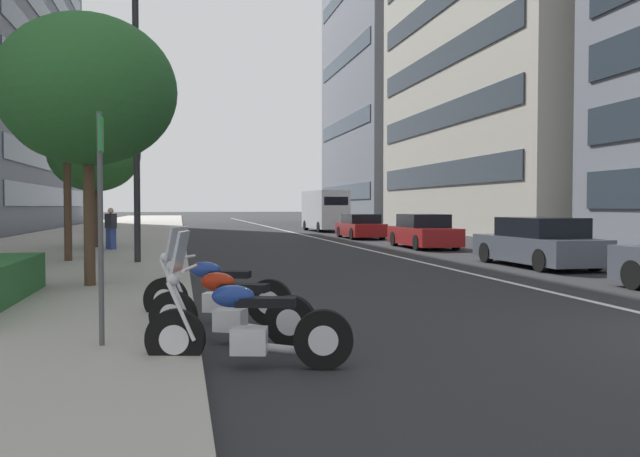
{
  "coord_description": "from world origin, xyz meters",
  "views": [
    {
      "loc": [
        -6.71,
        7.35,
        1.74
      ],
      "look_at": [
        14.14,
        2.84,
        1.01
      ],
      "focal_mm": 36.46,
      "sensor_mm": 36.0,
      "label": 1
    }
  ],
  "objects_px": {
    "motorcycle_second_in_row": "(215,295)",
    "car_approaching_light": "(360,227)",
    "motorcycle_far_end_row": "(227,309)",
    "delivery_van_ahead": "(325,210)",
    "motorcycle_mid_row": "(245,328)",
    "street_lamp_with_banners": "(146,95)",
    "pedestrian_on_plaza": "(111,229)",
    "street_tree_by_lamp_post": "(66,112)",
    "car_far_down_avenue": "(538,244)",
    "car_following_behind": "(423,232)",
    "street_tree_far_plaza": "(88,91)",
    "parking_sign_by_curb": "(101,206)",
    "street_tree_mid_sidewalk": "(94,153)"
  },
  "relations": [
    {
      "from": "motorcycle_second_in_row",
      "to": "car_approaching_light",
      "type": "xyz_separation_m",
      "value": [
        24.22,
        -9.06,
        0.2
      ]
    },
    {
      "from": "motorcycle_far_end_row",
      "to": "delivery_van_ahead",
      "type": "bearing_deg",
      "value": -77.04
    },
    {
      "from": "motorcycle_mid_row",
      "to": "street_lamp_with_banners",
      "type": "distance_m",
      "value": 13.16
    },
    {
      "from": "motorcycle_far_end_row",
      "to": "pedestrian_on_plaza",
      "type": "xyz_separation_m",
      "value": [
        16.9,
        3.08,
        0.47
      ]
    },
    {
      "from": "car_approaching_light",
      "to": "delivery_van_ahead",
      "type": "relative_size",
      "value": 0.71
    },
    {
      "from": "motorcycle_mid_row",
      "to": "pedestrian_on_plaza",
      "type": "height_order",
      "value": "pedestrian_on_plaza"
    },
    {
      "from": "street_tree_by_lamp_post",
      "to": "delivery_van_ahead",
      "type": "bearing_deg",
      "value": -28.46
    },
    {
      "from": "car_far_down_avenue",
      "to": "car_following_behind",
      "type": "xyz_separation_m",
      "value": [
        8.63,
        0.16,
        -0.01
      ]
    },
    {
      "from": "street_lamp_with_banners",
      "to": "street_tree_by_lamp_post",
      "type": "bearing_deg",
      "value": 68.52
    },
    {
      "from": "delivery_van_ahead",
      "to": "street_tree_by_lamp_post",
      "type": "relative_size",
      "value": 1.05
    },
    {
      "from": "car_approaching_light",
      "to": "motorcycle_far_end_row",
      "type": "bearing_deg",
      "value": 160.93
    },
    {
      "from": "street_tree_far_plaza",
      "to": "pedestrian_on_plaza",
      "type": "xyz_separation_m",
      "value": [
        11.44,
        0.73,
        -3.13
      ]
    },
    {
      "from": "motorcycle_second_in_row",
      "to": "car_approaching_light",
      "type": "bearing_deg",
      "value": -89.74
    },
    {
      "from": "motorcycle_mid_row",
      "to": "car_approaching_light",
      "type": "distance_m",
      "value": 28.43
    },
    {
      "from": "parking_sign_by_curb",
      "to": "street_lamp_with_banners",
      "type": "xyz_separation_m",
      "value": [
        11.45,
        0.04,
        3.16
      ]
    },
    {
      "from": "street_lamp_with_banners",
      "to": "street_tree_far_plaza",
      "type": "xyz_separation_m",
      "value": [
        -5.51,
        0.86,
        -0.86
      ]
    },
    {
      "from": "car_far_down_avenue",
      "to": "street_tree_by_lamp_post",
      "type": "xyz_separation_m",
      "value": [
        3.12,
        13.32,
        3.81
      ]
    },
    {
      "from": "street_tree_by_lamp_post",
      "to": "street_tree_mid_sidewalk",
      "type": "relative_size",
      "value": 1.12
    },
    {
      "from": "delivery_van_ahead",
      "to": "street_lamp_with_banners",
      "type": "height_order",
      "value": "street_lamp_with_banners"
    },
    {
      "from": "motorcycle_far_end_row",
      "to": "street_lamp_with_banners",
      "type": "bearing_deg",
      "value": -54.79
    },
    {
      "from": "motorcycle_second_in_row",
      "to": "street_lamp_with_banners",
      "type": "xyz_separation_m",
      "value": [
        9.5,
        1.43,
        4.48
      ]
    },
    {
      "from": "motorcycle_far_end_row",
      "to": "street_tree_mid_sidewalk",
      "type": "bearing_deg",
      "value": -50.75
    },
    {
      "from": "car_approaching_light",
      "to": "parking_sign_by_curb",
      "type": "bearing_deg",
      "value": 158.47
    },
    {
      "from": "delivery_van_ahead",
      "to": "street_tree_far_plaza",
      "type": "distance_m",
      "value": 32.81
    },
    {
      "from": "motorcycle_mid_row",
      "to": "motorcycle_second_in_row",
      "type": "xyz_separation_m",
      "value": [
        2.78,
        0.17,
        -0.01
      ]
    },
    {
      "from": "car_following_behind",
      "to": "car_approaching_light",
      "type": "xyz_separation_m",
      "value": [
        8.31,
        0.4,
        -0.03
      ]
    },
    {
      "from": "car_following_behind",
      "to": "street_tree_mid_sidewalk",
      "type": "height_order",
      "value": "street_tree_mid_sidewalk"
    },
    {
      "from": "delivery_van_ahead",
      "to": "street_lamp_with_banners",
      "type": "bearing_deg",
      "value": 154.54
    },
    {
      "from": "motorcycle_mid_row",
      "to": "street_tree_mid_sidewalk",
      "type": "xyz_separation_m",
      "value": [
        19.46,
        3.89,
        3.34
      ]
    },
    {
      "from": "street_tree_by_lamp_post",
      "to": "pedestrian_on_plaza",
      "type": "relative_size",
      "value": 3.74
    },
    {
      "from": "motorcycle_mid_row",
      "to": "pedestrian_on_plaza",
      "type": "xyz_separation_m",
      "value": [
        18.21,
        3.18,
        0.48
      ]
    },
    {
      "from": "motorcycle_far_end_row",
      "to": "parking_sign_by_curb",
      "type": "height_order",
      "value": "parking_sign_by_curb"
    },
    {
      "from": "motorcycle_mid_row",
      "to": "street_tree_far_plaza",
      "type": "height_order",
      "value": "street_tree_far_plaza"
    },
    {
      "from": "street_tree_mid_sidewalk",
      "to": "street_tree_by_lamp_post",
      "type": "bearing_deg",
      "value": -179.92
    },
    {
      "from": "motorcycle_far_end_row",
      "to": "street_tree_by_lamp_post",
      "type": "relative_size",
      "value": 0.36
    },
    {
      "from": "car_approaching_light",
      "to": "street_tree_mid_sidewalk",
      "type": "distance_m",
      "value": 15.17
    },
    {
      "from": "delivery_van_ahead",
      "to": "street_tree_by_lamp_post",
      "type": "distance_m",
      "value": 27.64
    },
    {
      "from": "parking_sign_by_curb",
      "to": "pedestrian_on_plaza",
      "type": "distance_m",
      "value": 17.48
    },
    {
      "from": "delivery_van_ahead",
      "to": "street_tree_mid_sidewalk",
      "type": "distance_m",
      "value": 22.28
    },
    {
      "from": "street_lamp_with_banners",
      "to": "car_following_behind",
      "type": "bearing_deg",
      "value": -59.48
    },
    {
      "from": "car_far_down_avenue",
      "to": "street_tree_mid_sidewalk",
      "type": "xyz_separation_m",
      "value": [
        9.4,
        13.33,
        3.11
      ]
    },
    {
      "from": "delivery_van_ahead",
      "to": "parking_sign_by_curb",
      "type": "height_order",
      "value": "delivery_van_ahead"
    },
    {
      "from": "pedestrian_on_plaza",
      "to": "motorcycle_far_end_row",
      "type": "bearing_deg",
      "value": -119.53
    },
    {
      "from": "car_far_down_avenue",
      "to": "street_lamp_with_banners",
      "type": "distance_m",
      "value": 12.03
    },
    {
      "from": "motorcycle_second_in_row",
      "to": "car_following_behind",
      "type": "relative_size",
      "value": 0.47
    },
    {
      "from": "street_tree_by_lamp_post",
      "to": "street_tree_far_plaza",
      "type": "bearing_deg",
      "value": -167.44
    },
    {
      "from": "motorcycle_second_in_row",
      "to": "parking_sign_by_curb",
      "type": "distance_m",
      "value": 2.74
    },
    {
      "from": "car_approaching_light",
      "to": "pedestrian_on_plaza",
      "type": "distance_m",
      "value": 14.94
    },
    {
      "from": "street_tree_mid_sidewalk",
      "to": "motorcycle_mid_row",
      "type": "bearing_deg",
      "value": -168.7
    },
    {
      "from": "motorcycle_second_in_row",
      "to": "street_tree_by_lamp_post",
      "type": "distance_m",
      "value": 11.76
    }
  ]
}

